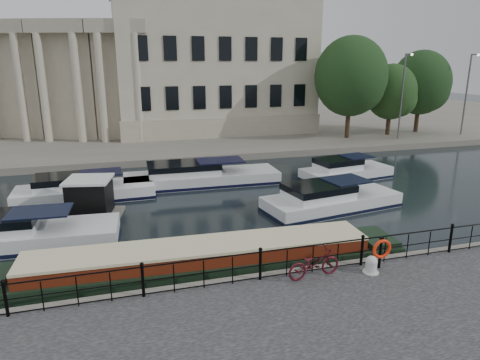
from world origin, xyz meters
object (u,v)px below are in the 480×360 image
at_px(life_ring_post, 382,249).
at_px(harbour_hut, 90,200).
at_px(bicycle, 314,263).
at_px(mooring_bollard, 371,265).
at_px(narrowboat, 202,264).

relative_size(life_ring_post, harbour_hut, 0.35).
xyz_separation_m(bicycle, harbour_hut, (-7.92, 10.11, -0.13)).
distance_m(mooring_bollard, life_ring_post, 0.71).
height_order(bicycle, narrowboat, bicycle).
bearing_deg(narrowboat, harbour_hut, 122.09).
distance_m(bicycle, life_ring_post, 2.66).
height_order(narrowboat, harbour_hut, harbour_hut).
bearing_deg(life_ring_post, bicycle, 177.94).
bearing_deg(life_ring_post, mooring_bollard, -160.52).
relative_size(mooring_bollard, narrowboat, 0.04).
xyz_separation_m(life_ring_post, harbour_hut, (-10.57, 10.20, -0.36)).
xyz_separation_m(bicycle, narrowboat, (-3.55, 2.44, -0.71)).
relative_size(mooring_bollard, harbour_hut, 0.19).
bearing_deg(narrowboat, life_ring_post, -19.86).
distance_m(mooring_bollard, harbour_hut, 14.46).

